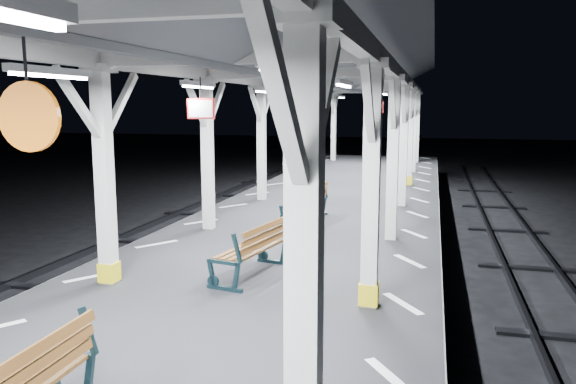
% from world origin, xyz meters
% --- Properties ---
extents(hazard_stripes_right, '(1.00, 48.00, 0.01)m').
position_xyz_m(hazard_stripes_right, '(2.45, 0.00, 1.00)').
color(hazard_stripes_right, silver).
rests_on(hazard_stripes_right, platform).
extents(canopy, '(5.40, 49.00, 4.65)m').
position_xyz_m(canopy, '(0.00, -0.02, 4.56)').
color(canopy, silver).
rests_on(canopy, platform).
extents(bench_mid, '(0.91, 1.74, 0.90)m').
position_xyz_m(bench_mid, '(0.10, 2.88, 1.48)').
color(bench_mid, '#13292F').
rests_on(bench_mid, platform).
extents(bench_far, '(0.91, 1.66, 0.85)m').
position_xyz_m(bench_far, '(-0.08, 7.51, 1.45)').
color(bench_far, '#13292F').
rests_on(bench_far, platform).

